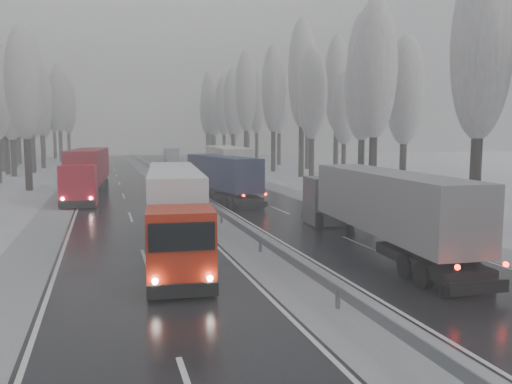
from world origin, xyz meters
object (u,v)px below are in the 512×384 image
truck_grey_tarp (376,204)px  truck_cream_box (226,165)px  truck_blue_box (217,174)px  truck_red_red (88,169)px  truck_red_white (175,203)px  box_truck_distant (171,155)px

truck_grey_tarp → truck_cream_box: bearing=96.2°
truck_blue_box → truck_cream_box: truck_cream_box is taller
truck_cream_box → truck_red_red: (-13.02, -2.38, -0.07)m
truck_red_red → truck_cream_box: bearing=14.6°
truck_red_white → truck_blue_box: bearing=77.3°
truck_grey_tarp → truck_red_red: 28.84m
truck_grey_tarp → truck_red_white: 9.55m
truck_grey_tarp → truck_red_red: bearing=123.1°
box_truck_distant → truck_red_red: 57.44m
box_truck_distant → truck_red_red: (-14.45, -55.58, 0.98)m
truck_cream_box → box_truck_distant: bearing=93.8°
truck_red_red → truck_blue_box: bearing=-20.4°
truck_red_white → truck_cream_box: bearing=77.2°
truck_grey_tarp → truck_red_white: size_ratio=1.00×
truck_grey_tarp → truck_blue_box: 20.87m
truck_blue_box → truck_cream_box: size_ratio=0.86×
truck_blue_box → box_truck_distant: 60.53m
box_truck_distant → truck_red_red: truck_red_red is taller
truck_cream_box → truck_red_white: (-8.49, -24.71, -0.30)m
truck_blue_box → box_truck_distant: bearing=78.8°
box_truck_distant → truck_red_white: truck_red_white is taller
truck_blue_box → truck_grey_tarp: bearing=-89.1°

